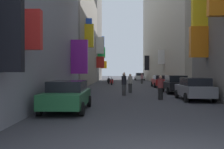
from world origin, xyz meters
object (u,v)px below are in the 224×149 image
object	(u,v)px
pedestrian_crossing	(124,84)
parked_car_grey	(194,89)
pedestrian_far_away	(124,78)
pedestrian_mid_street	(160,88)
scooter_blue	(130,78)
parked_car_green	(67,95)
parked_car_white	(140,76)
scooter_black	(109,81)
scooter_red	(112,82)
pedestrian_near_left	(142,78)
pedestrian_near_right	(130,83)
parked_car_red	(161,81)
parked_car_black	(175,84)

from	to	relation	value
pedestrian_crossing	parked_car_grey	bearing A→B (deg)	-36.99
parked_car_grey	pedestrian_far_away	xyz separation A→B (m)	(-3.97, 25.67, 0.09)
pedestrian_mid_street	scooter_blue	bearing A→B (deg)	90.50
pedestrian_far_away	parked_car_grey	bearing A→B (deg)	-81.20
parked_car_grey	parked_car_green	bearing A→B (deg)	-147.51
parked_car_white	scooter_black	size ratio (longest dim) A/B	2.16
scooter_red	pedestrian_near_left	distance (m)	5.76
scooter_red	pedestrian_near_right	xyz separation A→B (m)	(1.93, -13.67, 0.37)
scooter_red	pedestrian_crossing	xyz separation A→B (m)	(1.30, -16.46, 0.43)
parked_car_white	pedestrian_crossing	xyz separation A→B (m)	(-4.15, -35.49, 0.10)
parked_car_white	parked_car_red	distance (m)	24.34
pedestrian_mid_street	pedestrian_far_away	distance (m)	25.28
parked_car_red	pedestrian_crossing	xyz separation A→B (m)	(-4.67, -11.15, 0.14)
scooter_black	pedestrian_mid_street	world-z (taller)	pedestrian_mid_street
parked_car_white	pedestrian_near_right	world-z (taller)	pedestrian_near_right
pedestrian_mid_street	parked_car_red	bearing A→B (deg)	80.88
parked_car_black	parked_car_red	world-z (taller)	parked_car_black
pedestrian_near_right	parked_car_white	bearing A→B (deg)	83.85
parked_car_black	pedestrian_mid_street	world-z (taller)	pedestrian_mid_street
parked_car_white	parked_car_red	xyz separation A→B (m)	(0.52, -24.33, -0.04)
parked_car_red	pedestrian_far_away	bearing A→B (deg)	110.23
scooter_black	pedestrian_mid_street	distance (m)	23.11
pedestrian_crossing	pedestrian_near_right	bearing A→B (deg)	77.27
parked_car_black	scooter_red	bearing A→B (deg)	112.40
pedestrian_crossing	pedestrian_mid_street	world-z (taller)	pedestrian_crossing
scooter_red	pedestrian_near_right	size ratio (longest dim) A/B	1.14
parked_car_black	pedestrian_near_right	bearing A→B (deg)	173.10
parked_car_black	pedestrian_mid_street	bearing A→B (deg)	-111.96
parked_car_red	scooter_red	distance (m)	7.99
parked_car_white	scooter_red	world-z (taller)	parked_car_white
parked_car_grey	scooter_blue	world-z (taller)	parked_car_grey
parked_car_white	parked_car_grey	distance (m)	38.92
parked_car_black	parked_car_grey	bearing A→B (deg)	-89.79
parked_car_green	pedestrian_crossing	bearing A→B (deg)	70.20
parked_car_grey	parked_car_black	bearing A→B (deg)	90.21
parked_car_grey	pedestrian_mid_street	size ratio (longest dim) A/B	2.42
scooter_black	parked_car_grey	bearing A→B (deg)	-74.57
parked_car_black	pedestrian_mid_street	distance (m)	5.70
parked_car_white	parked_car_black	bearing A→B (deg)	-89.34
parked_car_black	pedestrian_crossing	xyz separation A→B (m)	(-4.53, -2.31, 0.09)
pedestrian_near_left	pedestrian_near_right	world-z (taller)	pedestrian_near_right
parked_car_green	scooter_blue	size ratio (longest dim) A/B	2.37
scooter_blue	pedestrian_far_away	size ratio (longest dim) A/B	1.09
parked_car_grey	pedestrian_mid_street	distance (m)	2.20
parked_car_white	pedestrian_far_away	distance (m)	13.72
parked_car_green	scooter_blue	distance (m)	41.99
parked_car_white	scooter_blue	bearing A→B (deg)	-135.75
pedestrian_near_right	parked_car_red	bearing A→B (deg)	64.23
parked_car_white	parked_car_grey	world-z (taller)	parked_car_white
scooter_blue	pedestrian_near_left	world-z (taller)	pedestrian_near_left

